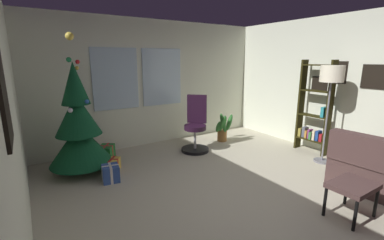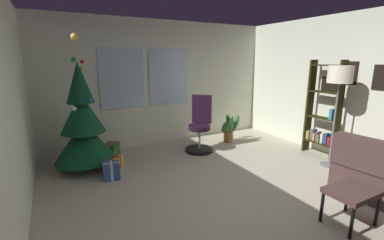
{
  "view_description": "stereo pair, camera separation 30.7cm",
  "coord_description": "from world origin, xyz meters",
  "views": [
    {
      "loc": [
        -2.42,
        -2.12,
        1.83
      ],
      "look_at": [
        -0.29,
        1.2,
        0.91
      ],
      "focal_mm": 24.42,
      "sensor_mm": 36.0,
      "label": 1
    },
    {
      "loc": [
        -2.16,
        -2.27,
        1.83
      ],
      "look_at": [
        -0.29,
        1.2,
        0.91
      ],
      "focal_mm": 24.42,
      "sensor_mm": 36.0,
      "label": 2
    }
  ],
  "objects": [
    {
      "name": "gift_box_gold",
      "position": [
        -1.34,
        2.04,
        0.1
      ],
      "size": [
        0.33,
        0.35,
        0.21
      ],
      "color": "gold",
      "rests_on": "ground_plane"
    },
    {
      "name": "floor_lamp",
      "position": [
        2.0,
        0.37,
        1.48
      ],
      "size": [
        0.38,
        0.38,
        1.73
      ],
      "color": "slate",
      "rests_on": "ground_plane"
    },
    {
      "name": "ground_plane",
      "position": [
        0.0,
        0.0,
        -0.05
      ],
      "size": [
        5.08,
        6.11,
        0.1
      ],
      "primitive_type": "cube",
      "color": "#B7B098"
    },
    {
      "name": "wall_right_with_frames",
      "position": [
        2.59,
        0.0,
        1.32
      ],
      "size": [
        0.12,
        6.11,
        2.64
      ],
      "color": "silver",
      "rests_on": "ground_plane"
    },
    {
      "name": "footstool",
      "position": [
        0.66,
        -0.79,
        0.37
      ],
      "size": [
        0.54,
        0.4,
        0.43
      ],
      "color": "#47312F",
      "rests_on": "ground_plane"
    },
    {
      "name": "holiday_tree",
      "position": [
        -1.76,
        2.27,
        0.75
      ],
      "size": [
        0.98,
        0.98,
        2.22
      ],
      "color": "#4C331E",
      "rests_on": "ground_plane"
    },
    {
      "name": "gift_box_blue",
      "position": [
        -1.47,
        1.68,
        0.12
      ],
      "size": [
        0.28,
        0.29,
        0.26
      ],
      "color": "#2D4C99",
      "rests_on": "ground_plane"
    },
    {
      "name": "gift_box_green",
      "position": [
        -1.29,
        2.57,
        0.14
      ],
      "size": [
        0.37,
        0.39,
        0.29
      ],
      "color": "#1E722D",
      "rests_on": "ground_plane"
    },
    {
      "name": "potted_plant",
      "position": [
        1.24,
        2.29,
        0.31
      ],
      "size": [
        0.5,
        0.47,
        0.69
      ],
      "color": "olive",
      "rests_on": "ground_plane"
    },
    {
      "name": "bookshelf",
      "position": [
        2.32,
        0.81,
        0.8
      ],
      "size": [
        0.18,
        0.64,
        1.82
      ],
      "color": "black",
      "rests_on": "ground_plane"
    },
    {
      "name": "office_chair",
      "position": [
        0.41,
        2.14,
        0.45
      ],
      "size": [
        0.58,
        0.58,
        1.13
      ],
      "color": "black",
      "rests_on": "ground_plane"
    },
    {
      "name": "wall_back_with_windows",
      "position": [
        -0.02,
        3.1,
        1.32
      ],
      "size": [
        5.08,
        0.12,
        2.64
      ],
      "color": "silver",
      "rests_on": "ground_plane"
    },
    {
      "name": "gift_box_red",
      "position": [
        -1.4,
        2.81,
        0.09
      ],
      "size": [
        0.39,
        0.26,
        0.19
      ],
      "color": "red",
      "rests_on": "ground_plane"
    }
  ]
}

